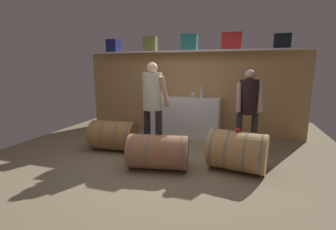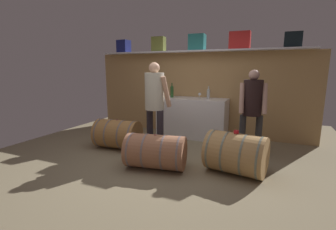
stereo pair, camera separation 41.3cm
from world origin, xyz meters
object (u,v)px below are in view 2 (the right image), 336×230
toolcase_red (240,40)px  winemaker_pouring (155,98)px  toolcase_olive (159,44)px  wine_barrel_flank (118,134)px  wine_bottle_green (172,91)px  toolcase_teal (197,42)px  wine_barrel_far (156,151)px  toolcase_navy (124,46)px  work_cabinet (192,118)px  tasting_cup (236,132)px  visitor_tasting (252,104)px  toolcase_black (293,40)px  wine_glass (200,94)px  wine_bottle_clear (208,93)px  wine_barrel_near (236,153)px

toolcase_red → winemaker_pouring: toolcase_red is taller
toolcase_olive → wine_barrel_flank: size_ratio=0.38×
wine_bottle_green → toolcase_teal: bearing=27.0°
toolcase_olive → wine_bottle_green: toolcase_olive is taller
toolcase_red → wine_barrel_far: size_ratio=0.42×
toolcase_navy → wine_barrel_far: toolcase_navy is taller
toolcase_olive → wine_barrel_far: size_ratio=0.35×
work_cabinet → wine_barrel_far: 1.99m
wine_barrel_far → tasting_cup: (1.19, 0.31, 0.37)m
toolcase_navy → tasting_cup: 3.98m
toolcase_red → visitor_tasting: bearing=-69.2°
toolcase_black → tasting_cup: 2.51m
toolcase_navy → winemaker_pouring: 2.47m
toolcase_teal → toolcase_black: (1.95, 0.00, -0.03)m
winemaker_pouring → work_cabinet: bearing=98.9°
toolcase_navy → toolcase_olive: (1.00, 0.00, 0.02)m
wine_barrel_far → work_cabinet: bearing=81.6°
wine_glass → wine_barrel_far: bearing=-93.4°
work_cabinet → wine_bottle_clear: bearing=9.8°
toolcase_olive → wine_glass: (1.10, -0.16, -1.16)m
toolcase_black → wine_glass: (-1.81, -0.16, -1.13)m
wine_bottle_green → wine_barrel_far: bearing=-75.0°
toolcase_black → visitor_tasting: 1.68m
toolcase_teal → winemaker_pouring: (-0.34, -1.49, -1.12)m
toolcase_navy → toolcase_olive: size_ratio=0.91×
wine_barrel_near → winemaker_pouring: winemaker_pouring is taller
toolcase_black → wine_glass: size_ratio=2.50×
wine_barrel_far → tasting_cup: tasting_cup is taller
wine_glass → visitor_tasting: visitor_tasting is taller
toolcase_olive → visitor_tasting: toolcase_olive is taller
toolcase_navy → wine_glass: toolcase_navy is taller
wine_glass → work_cabinet: bearing=-157.7°
winemaker_pouring → wine_barrel_far: bearing=-40.1°
toolcase_red → toolcase_black: (1.01, 0.00, -0.03)m
toolcase_red → wine_barrel_near: 2.65m
wine_bottle_green → visitor_tasting: (1.85, -0.78, -0.10)m
wine_glass → wine_barrel_flank: size_ratio=0.14×
toolcase_red → wine_barrel_flank: 3.21m
work_cabinet → wine_barrel_near: bearing=-53.7°
visitor_tasting → tasting_cup: bearing=70.5°
toolcase_teal → wine_barrel_far: (0.01, -2.20, -1.88)m
toolcase_teal → winemaker_pouring: toolcase_teal is taller
toolcase_black → wine_barrel_far: size_ratio=0.32×
toolcase_red → toolcase_black: toolcase_red is taller
toolcase_black → visitor_tasting: bearing=-120.0°
wine_bottle_clear → tasting_cup: wine_bottle_clear is taller
toolcase_red → wine_bottle_green: (-1.45, -0.26, -1.10)m
toolcase_teal → wine_barrel_near: (1.21, -1.89, -1.84)m
work_cabinet → wine_barrel_far: size_ratio=1.56×
wine_bottle_clear → wine_barrel_near: 2.07m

